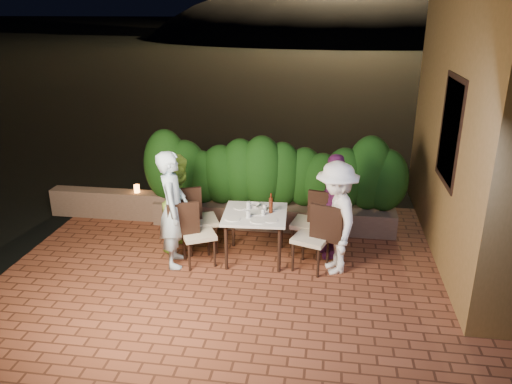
% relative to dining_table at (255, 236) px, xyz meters
% --- Properties ---
extents(ground, '(400.00, 400.00, 0.00)m').
position_rel_dining_table_xyz_m(ground, '(-0.07, -1.07, -0.40)').
color(ground, black).
rests_on(ground, ground).
extents(terrace_floor, '(7.00, 6.00, 0.15)m').
position_rel_dining_table_xyz_m(terrace_floor, '(-0.07, -0.57, -0.45)').
color(terrace_floor, brown).
rests_on(terrace_floor, ground).
extents(building_wall, '(1.60, 5.00, 5.00)m').
position_rel_dining_table_xyz_m(building_wall, '(3.53, 0.93, 2.12)').
color(building_wall, olive).
rests_on(building_wall, ground).
extents(window_pane, '(0.08, 1.00, 1.40)m').
position_rel_dining_table_xyz_m(window_pane, '(2.75, 0.43, 1.62)').
color(window_pane, black).
rests_on(window_pane, building_wall).
extents(window_frame, '(0.06, 1.15, 1.55)m').
position_rel_dining_table_xyz_m(window_frame, '(2.74, 0.43, 1.62)').
color(window_frame, black).
rests_on(window_frame, building_wall).
extents(planter, '(4.20, 0.55, 0.40)m').
position_rel_dining_table_xyz_m(planter, '(0.13, 1.23, -0.17)').
color(planter, brown).
rests_on(planter, ground).
extents(hedge, '(4.00, 0.70, 1.10)m').
position_rel_dining_table_xyz_m(hedge, '(0.13, 1.23, 0.57)').
color(hedge, '#14390F').
rests_on(hedge, planter).
extents(parapet, '(2.20, 0.30, 0.50)m').
position_rel_dining_table_xyz_m(parapet, '(-2.87, 1.23, -0.12)').
color(parapet, brown).
rests_on(parapet, ground).
extents(hill, '(52.00, 40.00, 22.00)m').
position_rel_dining_table_xyz_m(hill, '(1.93, 58.93, -4.38)').
color(hill, black).
rests_on(hill, ground).
extents(dining_table, '(0.99, 0.99, 0.75)m').
position_rel_dining_table_xyz_m(dining_table, '(0.00, 0.00, 0.00)').
color(dining_table, white).
rests_on(dining_table, ground).
extents(plate_nw, '(0.22, 0.22, 0.01)m').
position_rel_dining_table_xyz_m(plate_nw, '(-0.29, -0.26, 0.38)').
color(plate_nw, white).
rests_on(plate_nw, dining_table).
extents(plate_sw, '(0.21, 0.21, 0.01)m').
position_rel_dining_table_xyz_m(plate_sw, '(-0.25, 0.18, 0.38)').
color(plate_sw, white).
rests_on(plate_sw, dining_table).
extents(plate_ne, '(0.21, 0.21, 0.01)m').
position_rel_dining_table_xyz_m(plate_ne, '(0.26, -0.23, 0.38)').
color(plate_ne, white).
rests_on(plate_ne, dining_table).
extents(plate_se, '(0.22, 0.22, 0.01)m').
position_rel_dining_table_xyz_m(plate_se, '(0.25, 0.23, 0.38)').
color(plate_se, white).
rests_on(plate_se, dining_table).
extents(plate_centre, '(0.24, 0.24, 0.01)m').
position_rel_dining_table_xyz_m(plate_centre, '(-0.00, 0.01, 0.38)').
color(plate_centre, white).
rests_on(plate_centre, dining_table).
extents(plate_front, '(0.24, 0.24, 0.01)m').
position_rel_dining_table_xyz_m(plate_front, '(0.09, -0.28, 0.38)').
color(plate_front, white).
rests_on(plate_front, dining_table).
extents(glass_nw, '(0.07, 0.07, 0.11)m').
position_rel_dining_table_xyz_m(glass_nw, '(-0.07, -0.18, 0.43)').
color(glass_nw, silver).
rests_on(glass_nw, dining_table).
extents(glass_sw, '(0.07, 0.07, 0.12)m').
position_rel_dining_table_xyz_m(glass_sw, '(-0.12, 0.15, 0.43)').
color(glass_sw, silver).
rests_on(glass_sw, dining_table).
extents(glass_ne, '(0.06, 0.06, 0.10)m').
position_rel_dining_table_xyz_m(glass_ne, '(0.13, -0.06, 0.42)').
color(glass_ne, silver).
rests_on(glass_ne, dining_table).
extents(glass_se, '(0.06, 0.06, 0.10)m').
position_rel_dining_table_xyz_m(glass_se, '(0.13, 0.12, 0.42)').
color(glass_se, silver).
rests_on(glass_se, dining_table).
extents(beer_bottle, '(0.06, 0.06, 0.31)m').
position_rel_dining_table_xyz_m(beer_bottle, '(0.23, 0.05, 0.53)').
color(beer_bottle, '#4D1C0C').
rests_on(beer_bottle, dining_table).
extents(bowl, '(0.21, 0.21, 0.04)m').
position_rel_dining_table_xyz_m(bowl, '(-0.06, 0.26, 0.40)').
color(bowl, white).
rests_on(bowl, dining_table).
extents(chair_left_front, '(0.62, 0.62, 1.00)m').
position_rel_dining_table_xyz_m(chair_left_front, '(-0.81, -0.28, 0.12)').
color(chair_left_front, black).
rests_on(chair_left_front, ground).
extents(chair_left_back, '(0.64, 0.64, 1.06)m').
position_rel_dining_table_xyz_m(chair_left_back, '(-0.88, 0.16, 0.16)').
color(chair_left_back, black).
rests_on(chair_left_back, ground).
extents(chair_right_front, '(0.61, 0.61, 1.03)m').
position_rel_dining_table_xyz_m(chair_right_front, '(0.85, -0.20, 0.14)').
color(chair_right_front, black).
rests_on(chair_right_front, ground).
extents(chair_right_back, '(0.58, 0.58, 1.05)m').
position_rel_dining_table_xyz_m(chair_right_back, '(0.79, 0.30, 0.15)').
color(chair_right_back, black).
rests_on(chair_right_back, ground).
extents(diner_blue, '(0.53, 0.71, 1.75)m').
position_rel_dining_table_xyz_m(diner_blue, '(-1.15, -0.33, 0.50)').
color(diner_blue, silver).
rests_on(diner_blue, ground).
extents(diner_green, '(0.81, 0.91, 1.55)m').
position_rel_dining_table_xyz_m(diner_green, '(-1.20, 0.20, 0.40)').
color(diner_green, '#93C33D').
rests_on(diner_green, ground).
extents(diner_white, '(0.87, 1.19, 1.66)m').
position_rel_dining_table_xyz_m(diner_white, '(1.19, -0.20, 0.45)').
color(diner_white, white).
rests_on(diner_white, ground).
extents(diner_purple, '(0.68, 1.03, 1.63)m').
position_rel_dining_table_xyz_m(diner_purple, '(1.16, 0.32, 0.44)').
color(diner_purple, '#65215C').
rests_on(diner_purple, ground).
extents(parapet_lamp, '(0.10, 0.10, 0.14)m').
position_rel_dining_table_xyz_m(parapet_lamp, '(-2.34, 1.23, 0.20)').
color(parapet_lamp, orange).
rests_on(parapet_lamp, parapet).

